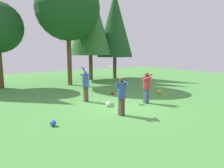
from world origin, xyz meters
TOP-DOWN VIEW (x-y plane):
  - ground_plane at (0.00, 0.00)m, footprint 40.00×40.00m
  - person_thrower at (-0.73, 1.96)m, footprint 0.66×0.66m
  - person_catcher at (1.71, -0.07)m, footprint 0.72×0.73m
  - person_bystander at (-0.58, -1.04)m, footprint 0.65×0.68m
  - frisbee at (0.38, 1.33)m, footprint 0.37×0.37m
  - ball_red at (1.46, 2.68)m, footprint 0.21×0.21m
  - ball_yellow at (4.04, 1.25)m, footprint 0.27×0.27m
  - ball_white at (-0.30, 0.43)m, footprint 0.26×0.26m
  - ball_blue at (-3.39, -0.74)m, footprint 0.22×0.22m
  - tree_far_right at (6.10, 9.22)m, footprint 3.51×3.51m
  - tree_right at (3.53, 9.45)m, footprint 3.84×3.84m
  - tree_center at (0.73, 7.73)m, footprint 4.90×4.90m

SIDE VIEW (x-z plane):
  - ground_plane at x=0.00m, z-range 0.00..0.00m
  - ball_red at x=1.46m, z-range 0.00..0.21m
  - ball_blue at x=-3.39m, z-range 0.00..0.22m
  - ball_white at x=-0.30m, z-range 0.00..0.26m
  - ball_yellow at x=4.04m, z-range 0.00..0.27m
  - person_catcher at x=1.71m, z-range 0.15..1.75m
  - person_bystander at x=-0.58m, z-range 0.15..1.76m
  - person_thrower at x=-0.73m, z-range 0.08..1.97m
  - frisbee at x=0.38m, z-range 1.81..1.92m
  - tree_far_right at x=6.10m, z-range 1.05..9.44m
  - tree_right at x=3.53m, z-range 1.16..10.33m
  - tree_center at x=0.73m, z-range 1.72..10.10m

